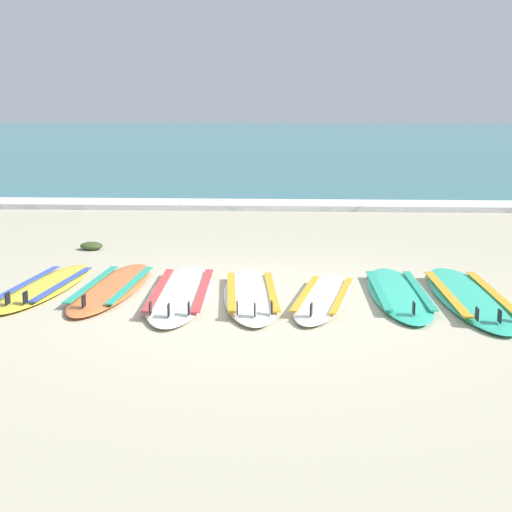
% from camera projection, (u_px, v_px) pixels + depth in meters
% --- Properties ---
extents(ground_plane, '(80.00, 80.00, 0.00)m').
position_uv_depth(ground_plane, '(256.00, 304.00, 7.10)').
color(ground_plane, '#B7AD93').
extents(sea, '(80.00, 60.00, 0.10)m').
position_uv_depth(sea, '(288.00, 137.00, 42.57)').
color(sea, teal).
rests_on(sea, ground).
extents(wave_foam_strip, '(80.00, 0.93, 0.11)m').
position_uv_depth(wave_foam_strip, '(274.00, 205.00, 13.68)').
color(wave_foam_strip, white).
rests_on(wave_foam_strip, ground).
extents(surfboard_0, '(0.72, 2.16, 0.18)m').
position_uv_depth(surfboard_0, '(45.00, 286.00, 7.62)').
color(surfboard_0, yellow).
rests_on(surfboard_0, ground).
extents(surfboard_1, '(0.68, 2.29, 0.18)m').
position_uv_depth(surfboard_1, '(112.00, 287.00, 7.59)').
color(surfboard_1, orange).
rests_on(surfboard_1, ground).
extents(surfboard_2, '(0.71, 2.49, 0.18)m').
position_uv_depth(surfboard_2, '(181.00, 292.00, 7.37)').
color(surfboard_2, silver).
rests_on(surfboard_2, ground).
extents(surfboard_3, '(0.75, 2.26, 0.18)m').
position_uv_depth(surfboard_3, '(252.00, 295.00, 7.29)').
color(surfboard_3, silver).
rests_on(surfboard_3, ground).
extents(surfboard_4, '(0.84, 2.04, 0.18)m').
position_uv_depth(surfboard_4, '(323.00, 297.00, 7.18)').
color(surfboard_4, silver).
rests_on(surfboard_4, ground).
extents(surfboard_5, '(0.59, 2.26, 0.18)m').
position_uv_depth(surfboard_5, '(398.00, 293.00, 7.36)').
color(surfboard_5, '#2DB793').
rests_on(surfboard_5, ground).
extents(surfboard_6, '(0.68, 2.56, 0.18)m').
position_uv_depth(surfboard_6, '(470.00, 296.00, 7.22)').
color(surfboard_6, '#2DB793').
rests_on(surfboard_6, ground).
extents(seaweed_clump_near_shoreline, '(0.30, 0.24, 0.11)m').
position_uv_depth(seaweed_clump_near_shoreline, '(91.00, 246.00, 9.73)').
color(seaweed_clump_near_shoreline, '#384723').
rests_on(seaweed_clump_near_shoreline, ground).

